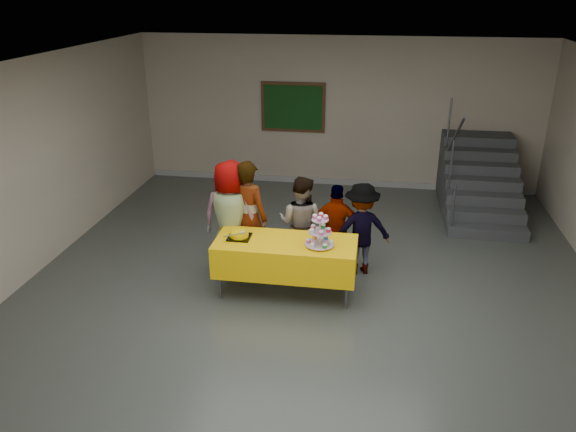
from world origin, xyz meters
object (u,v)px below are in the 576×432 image
object	(u,v)px
schoolchild_b	(248,217)
schoolchild_e	(361,229)
bear_cake	(239,234)
staircase	(477,182)
schoolchild_c	(301,224)
bake_table	(286,256)
noticeboard	(293,107)
schoolchild_d	(337,229)
cupcake_stand	(320,234)
schoolchild_a	(230,218)

from	to	relation	value
schoolchild_b	schoolchild_e	distance (m)	1.62
bear_cake	staircase	xyz separation A→B (m)	(3.65, 3.68, -0.34)
schoolchild_c	staircase	world-z (taller)	staircase
schoolchild_e	staircase	distance (m)	3.58
bake_table	noticeboard	xyz separation A→B (m)	(-0.59, 4.53, 1.04)
bear_cake	schoolchild_d	distance (m)	1.47
cupcake_stand	staircase	xyz separation A→B (m)	(2.56, 3.76, -0.46)
bake_table	schoolchild_e	distance (m)	1.24
bake_table	schoolchild_a	distance (m)	1.06
staircase	schoolchild_c	bearing A→B (deg)	-134.69
schoolchild_e	schoolchild_b	bearing A→B (deg)	-8.45
schoolchild_a	cupcake_stand	bearing A→B (deg)	161.91
cupcake_stand	noticeboard	distance (m)	4.76
schoolchild_a	schoolchild_c	bearing A→B (deg)	-161.27
bake_table	schoolchild_a	size ratio (longest dim) A/B	1.12
schoolchild_b	staircase	xyz separation A→B (m)	(3.65, 3.13, -0.35)
cupcake_stand	bear_cake	bearing A→B (deg)	175.53
staircase	schoolchild_a	bearing A→B (deg)	-140.79
schoolchild_c	schoolchild_e	xyz separation A→B (m)	(0.86, 0.02, -0.03)
bear_cake	schoolchild_e	size ratio (longest dim) A/B	0.26
schoolchild_c	schoolchild_b	bearing A→B (deg)	27.89
schoolchild_c	schoolchild_e	bearing A→B (deg)	-164.38
cupcake_stand	schoolchild_a	xyz separation A→B (m)	(-1.34, 0.58, -0.11)
schoolchild_d	schoolchild_e	size ratio (longest dim) A/B	0.97
noticeboard	schoolchild_e	bearing A→B (deg)	-67.51
cupcake_stand	schoolchild_c	xyz separation A→B (m)	(-0.36, 0.81, -0.23)
schoolchild_a	schoolchild_b	bearing A→B (deg)	-162.71
schoolchild_b	staircase	bearing A→B (deg)	-119.12
bake_table	staircase	distance (m)	4.77
schoolchild_a	schoolchild_e	bearing A→B (deg)	-166.71
schoolchild_e	schoolchild_c	bearing A→B (deg)	-14.16
bear_cake	schoolchild_a	distance (m)	0.56
bake_table	noticeboard	size ratio (longest dim) A/B	1.45
bake_table	schoolchild_a	bearing A→B (deg)	149.75
bake_table	cupcake_stand	xyz separation A→B (m)	(0.46, -0.07, 0.39)
schoolchild_d	schoolchild_e	world-z (taller)	schoolchild_e
schoolchild_b	schoolchild_d	world-z (taller)	schoolchild_b
staircase	noticeboard	size ratio (longest dim) A/B	1.85
bake_table	schoolchild_d	size ratio (longest dim) A/B	1.42
schoolchild_b	noticeboard	distance (m)	4.04
schoolchild_d	bake_table	bearing A→B (deg)	54.08
schoolchild_c	bake_table	bearing A→B (deg)	96.47
bake_table	schoolchild_a	xyz separation A→B (m)	(-0.88, 0.51, 0.28)
bear_cake	schoolchild_a	bearing A→B (deg)	116.77
cupcake_stand	schoolchild_e	world-z (taller)	schoolchild_e
bake_table	schoolchild_d	distance (m)	0.99
bear_cake	schoolchild_b	world-z (taller)	schoolchild_b
schoolchild_a	staircase	bearing A→B (deg)	-135.36
schoolchild_b	schoolchild_a	bearing A→B (deg)	32.15
cupcake_stand	schoolchild_b	bearing A→B (deg)	149.83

